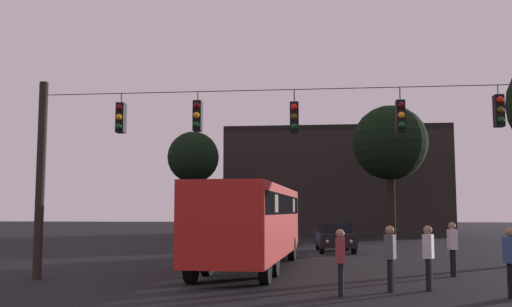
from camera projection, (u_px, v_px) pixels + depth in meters
ground_plane at (308, 253)px, 29.26m from camera, size 168.00×168.00×0.00m
overhead_signal_span at (300, 156)px, 17.25m from camera, size 16.73×0.44×6.26m
city_bus at (251, 218)px, 20.94m from camera, size 3.06×11.11×3.00m
car_near_right at (335, 237)px, 29.76m from camera, size 2.07×4.43×1.52m
car_far_left at (279, 233)px, 34.92m from camera, size 2.23×4.47×1.52m
pedestrian_crossing_left at (428, 254)px, 15.25m from camera, size 0.36×0.42×1.73m
pedestrian_crossing_center at (390, 254)px, 15.02m from camera, size 0.35×0.42×1.73m
pedestrian_crossing_right at (340, 258)px, 14.31m from camera, size 0.26×0.37×1.67m
pedestrian_near_bus at (511, 258)px, 13.93m from camera, size 0.34×0.41×1.72m
pedestrian_trailing at (453, 245)px, 18.62m from camera, size 0.28×0.38×1.76m
corner_building at (335, 183)px, 52.46m from camera, size 19.04×10.96×9.33m
tree_behind_building at (390, 143)px, 39.62m from camera, size 5.20×5.20×9.46m
tree_right_far at (193, 158)px, 42.81m from camera, size 3.86×3.86×8.09m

